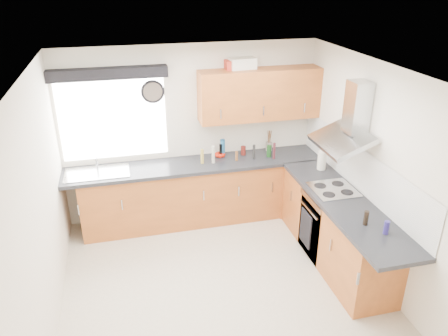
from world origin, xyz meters
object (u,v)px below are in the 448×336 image
object	(u,v)px
upper_cabinets	(260,94)
washing_machine	(155,200)
extractor_hood	(349,123)
oven	(329,224)

from	to	relation	value
upper_cabinets	washing_machine	bearing A→B (deg)	-176.13
extractor_hood	washing_machine	world-z (taller)	extractor_hood
upper_cabinets	oven	bearing A→B (deg)	-67.46
washing_machine	extractor_hood	bearing A→B (deg)	-36.48
oven	washing_machine	distance (m)	2.43
oven	extractor_hood	distance (m)	1.35
extractor_hood	upper_cabinets	xyz separation A→B (m)	(-0.65, 1.33, 0.03)
extractor_hood	washing_machine	distance (m)	2.87
oven	extractor_hood	world-z (taller)	extractor_hood
extractor_hood	upper_cabinets	world-z (taller)	upper_cabinets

